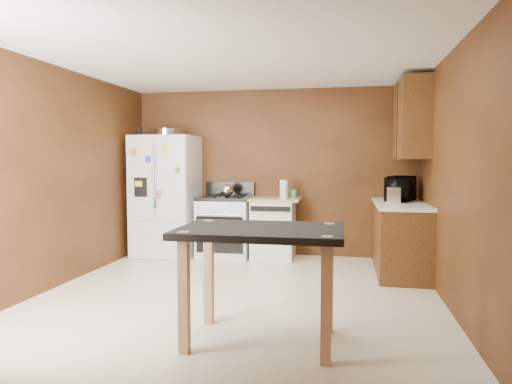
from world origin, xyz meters
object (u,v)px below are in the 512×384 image
(paper_towel, at_px, (284,189))
(island, at_px, (261,245))
(refrigerator, at_px, (166,196))
(dishwasher, at_px, (274,228))
(kettle, at_px, (227,190))
(roasting_pan, at_px, (168,132))
(toaster, at_px, (395,195))
(gas_range, at_px, (226,226))
(green_canister, at_px, (293,194))
(microwave, at_px, (401,190))
(pen_cup, at_px, (139,132))

(paper_towel, xyz_separation_m, island, (0.22, -2.99, -0.25))
(refrigerator, relative_size, dishwasher, 2.02)
(dishwasher, bearing_deg, kettle, -171.21)
(refrigerator, height_order, dishwasher, refrigerator)
(roasting_pan, height_order, toaster, roasting_pan)
(paper_towel, bearing_deg, dishwasher, 152.32)
(refrigerator, height_order, gas_range, refrigerator)
(dishwasher, xyz_separation_m, island, (0.38, -3.08, 0.32))
(roasting_pan, bearing_deg, green_canister, 3.96)
(green_canister, bearing_deg, kettle, -170.60)
(refrigerator, distance_m, island, 3.61)
(refrigerator, bearing_deg, gas_range, 3.81)
(paper_towel, relative_size, microwave, 0.50)
(paper_towel, xyz_separation_m, toaster, (1.49, -0.46, -0.02))
(pen_cup, bearing_deg, kettle, 1.75)
(roasting_pan, relative_size, microwave, 0.77)
(refrigerator, xyz_separation_m, island, (2.01, -2.99, -0.13))
(toaster, distance_m, island, 2.84)
(roasting_pan, relative_size, kettle, 2.16)
(roasting_pan, xyz_separation_m, pen_cup, (-0.43, -0.07, 0.01))
(pen_cup, relative_size, gas_range, 0.11)
(pen_cup, bearing_deg, gas_range, 5.33)
(toaster, bearing_deg, green_canister, 170.97)
(pen_cup, xyz_separation_m, dishwasher, (2.02, 0.15, -1.41))
(kettle, relative_size, paper_towel, 0.72)
(roasting_pan, height_order, island, roasting_pan)
(toaster, distance_m, microwave, 0.33)
(roasting_pan, bearing_deg, kettle, -1.82)
(paper_towel, relative_size, green_canister, 2.31)
(green_canister, xyz_separation_m, gas_range, (-1.00, -0.08, -0.49))
(microwave, xyz_separation_m, gas_range, (-2.47, 0.21, -0.59))
(microwave, xyz_separation_m, dishwasher, (-1.75, 0.24, -0.59))
(green_canister, height_order, island, green_canister)
(green_canister, bearing_deg, pen_cup, -175.04)
(microwave, distance_m, island, 3.16)
(pen_cup, bearing_deg, paper_towel, 1.61)
(kettle, bearing_deg, refrigerator, 178.84)
(refrigerator, bearing_deg, paper_towel, 0.03)
(kettle, distance_m, gas_range, 0.54)
(microwave, distance_m, refrigerator, 3.38)
(kettle, bearing_deg, dishwasher, 8.79)
(microwave, bearing_deg, pen_cup, 110.28)
(kettle, xyz_separation_m, dishwasher, (0.67, 0.10, -0.54))
(kettle, height_order, paper_towel, paper_towel)
(roasting_pan, xyz_separation_m, dishwasher, (1.59, 0.08, -1.40))
(green_canister, bearing_deg, toaster, -23.63)
(pen_cup, bearing_deg, island, -50.71)
(roasting_pan, height_order, paper_towel, roasting_pan)
(toaster, relative_size, dishwasher, 0.30)
(pen_cup, distance_m, dishwasher, 2.46)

